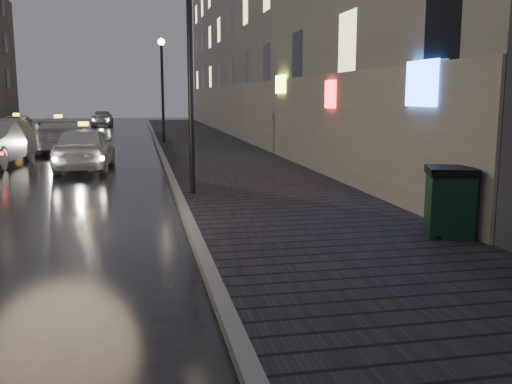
% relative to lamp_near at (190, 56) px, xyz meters
% --- Properties ---
extents(ground, '(120.00, 120.00, 0.00)m').
position_rel_lamp_near_xyz_m(ground, '(-1.85, -6.00, -3.49)').
color(ground, black).
rests_on(ground, ground).
extents(sidewalk, '(4.60, 58.00, 0.15)m').
position_rel_lamp_near_xyz_m(sidewalk, '(2.05, 15.00, -3.41)').
color(sidewalk, black).
rests_on(sidewalk, ground).
extents(curb, '(0.20, 58.00, 0.15)m').
position_rel_lamp_near_xyz_m(curb, '(-0.35, 15.00, -3.41)').
color(curb, slate).
rests_on(curb, ground).
extents(building_near, '(1.80, 50.00, 13.00)m').
position_rel_lamp_near_xyz_m(building_near, '(5.25, 19.00, 3.01)').
color(building_near, '#605B54').
rests_on(building_near, ground).
extents(lamp_near, '(0.36, 0.36, 5.28)m').
position_rel_lamp_near_xyz_m(lamp_near, '(0.00, 0.00, 0.00)').
color(lamp_near, black).
rests_on(lamp_near, sidewalk).
extents(lamp_far, '(0.36, 0.36, 5.28)m').
position_rel_lamp_near_xyz_m(lamp_far, '(0.00, 16.00, 0.00)').
color(lamp_far, black).
rests_on(lamp_far, sidewalk).
extents(trash_bin, '(1.01, 1.01, 1.21)m').
position_rel_lamp_near_xyz_m(trash_bin, '(3.95, -5.29, -2.73)').
color(trash_bin, black).
rests_on(trash_bin, sidewalk).
extents(taxi_near, '(2.01, 4.55, 1.52)m').
position_rel_lamp_near_xyz_m(taxi_near, '(-3.14, 6.57, -2.73)').
color(taxi_near, silver).
rests_on(taxi_near, ground).
extents(taxi_mid, '(2.74, 5.58, 1.56)m').
position_rel_lamp_near_xyz_m(taxi_mid, '(-4.87, 13.57, -2.71)').
color(taxi_mid, silver).
rests_on(taxi_mid, ground).
extents(taxi_far, '(2.86, 5.17, 1.37)m').
position_rel_lamp_near_xyz_m(taxi_far, '(-8.53, 22.95, -2.80)').
color(taxi_far, silver).
rests_on(taxi_far, ground).
extents(car_far, '(1.74, 4.12, 1.39)m').
position_rel_lamp_near_xyz_m(car_far, '(-4.24, 35.84, -2.79)').
color(car_far, '#9A9BA2').
rests_on(car_far, ground).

